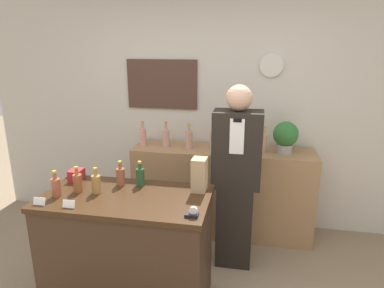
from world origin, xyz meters
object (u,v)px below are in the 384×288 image
object	(u,v)px
potted_plant	(286,136)
paper_bag	(199,175)
tape_dispenser	(192,213)
shopkeeper	(236,180)

from	to	relation	value
potted_plant	paper_bag	distance (m)	1.27
paper_bag	tape_dispenser	bearing A→B (deg)	-86.73
shopkeeper	potted_plant	bearing A→B (deg)	49.73
shopkeeper	tape_dispenser	world-z (taller)	shopkeeper
shopkeeper	tape_dispenser	size ratio (longest dim) A/B	19.19
shopkeeper	paper_bag	size ratio (longest dim) A/B	6.50
shopkeeper	paper_bag	xyz separation A→B (m)	(-0.26, -0.51, 0.22)
shopkeeper	potted_plant	xyz separation A→B (m)	(0.46, 0.54, 0.30)
potted_plant	paper_bag	size ratio (longest dim) A/B	1.25
potted_plant	shopkeeper	bearing A→B (deg)	-130.27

